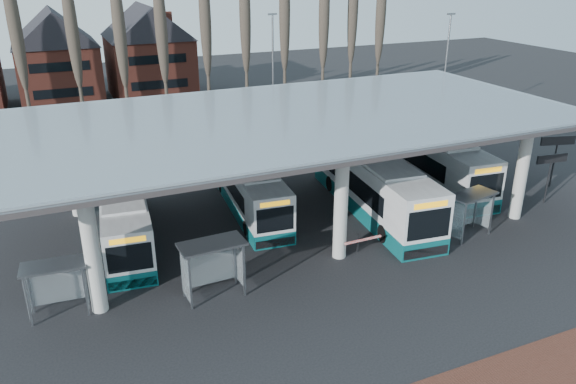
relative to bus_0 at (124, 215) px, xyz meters
name	(u,v)px	position (x,y,z in m)	size (l,w,h in m)	color
ground	(364,279)	(9.82, -9.07, -1.43)	(140.00, 140.00, 0.00)	black
station_canopy	(296,125)	(9.82, -1.07, 4.25)	(32.00, 16.00, 6.34)	beige
poplar_row	(184,25)	(9.82, 23.93, 7.34)	(45.10, 1.10, 14.50)	#473D33
townhouse_row	(5,51)	(-5.93, 34.93, 4.51)	(36.80, 10.30, 12.25)	brown
lamp_post_b	(273,71)	(15.82, 16.93, 3.90)	(0.80, 0.16, 10.17)	slate
lamp_post_c	(445,70)	(29.82, 10.93, 3.90)	(0.80, 0.16, 10.17)	slate
bus_0	(124,215)	(0.00, 0.00, 0.00)	(3.46, 11.12, 3.04)	white
bus_1	(248,187)	(7.63, 1.12, 0.01)	(3.35, 11.15, 3.05)	white
bus_2	(373,185)	(14.48, -2.16, 0.25)	(4.09, 13.07, 3.57)	white
bus_3	(429,158)	(20.71, 0.58, 0.20)	(3.84, 12.67, 3.47)	white
shelter_0	(55,277)	(-3.79, -6.09, 0.36)	(2.75, 1.53, 2.47)	gray
shelter_1	(212,256)	(2.77, -7.39, 0.56)	(3.00, 1.59, 2.73)	gray
shelter_2	(469,205)	(17.55, -7.25, 0.42)	(2.96, 1.87, 2.55)	gray
info_sign_0	(551,162)	(25.18, -5.67, 1.30)	(2.18, 0.38, 3.25)	black
info_sign_1	(557,145)	(27.69, -3.78, 1.58)	(2.36, 0.77, 3.59)	black
barrier	(362,240)	(10.96, -6.90, -0.59)	(2.17, 0.60, 1.08)	black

